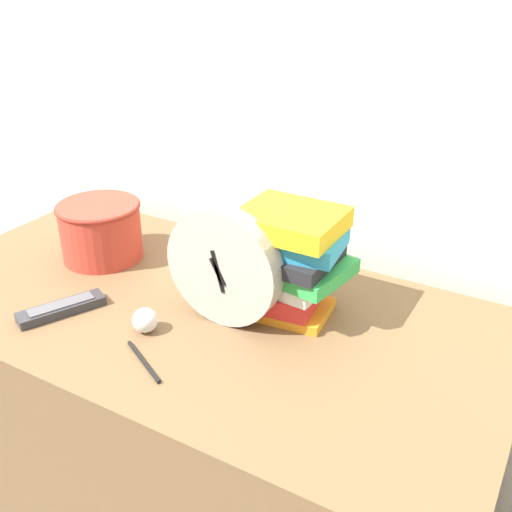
{
  "coord_description": "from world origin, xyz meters",
  "views": [
    {
      "loc": [
        0.68,
        -0.56,
        1.46
      ],
      "look_at": [
        0.13,
        0.39,
        0.9
      ],
      "focal_mm": 42.0,
      "sensor_mm": 36.0,
      "label": 1
    }
  ],
  "objects": [
    {
      "name": "wall_back",
      "position": [
        0.0,
        0.76,
        1.2
      ],
      "size": [
        6.0,
        0.04,
        2.4
      ],
      "color": "silver",
      "rests_on": "ground_plane"
    },
    {
      "name": "desk",
      "position": [
        0.0,
        0.35,
        0.38
      ],
      "size": [
        1.35,
        0.69,
        0.76
      ],
      "color": "brown",
      "rests_on": "ground_plane"
    },
    {
      "name": "desk_clock",
      "position": [
        0.09,
        0.33,
        0.88
      ],
      "size": [
        0.25,
        0.05,
        0.25
      ],
      "color": "#B7B2A8",
      "rests_on": "desk"
    },
    {
      "name": "book_stack",
      "position": [
        0.18,
        0.43,
        0.88
      ],
      "size": [
        0.25,
        0.2,
        0.23
      ],
      "color": "orange",
      "rests_on": "desk"
    },
    {
      "name": "basket",
      "position": [
        -0.34,
        0.43,
        0.84
      ],
      "size": [
        0.21,
        0.21,
        0.14
      ],
      "color": "#C63D2D",
      "rests_on": "desk"
    },
    {
      "name": "tv_remote",
      "position": [
        -0.23,
        0.18,
        0.77
      ],
      "size": [
        0.12,
        0.19,
        0.02
      ],
      "color": "#333338",
      "rests_on": "desk"
    },
    {
      "name": "crumpled_paper_ball",
      "position": [
        -0.03,
        0.22,
        0.78
      ],
      "size": [
        0.05,
        0.05,
        0.05
      ],
      "color": "white",
      "rests_on": "desk"
    },
    {
      "name": "pen",
      "position": [
        0.04,
        0.13,
        0.76
      ],
      "size": [
        0.13,
        0.07,
        0.01
      ],
      "color": "black",
      "rests_on": "desk"
    }
  ]
}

